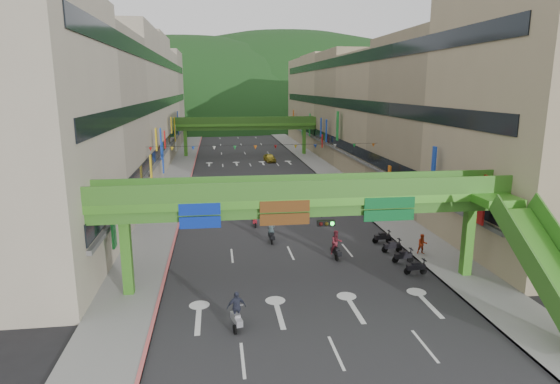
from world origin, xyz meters
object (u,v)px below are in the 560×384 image
Objects in this scene: scooter_rider_mid at (336,244)px; car_silver at (236,185)px; overpass_near at (323,209)px; pedestrian_red at (422,246)px; car_yellow at (270,158)px; scooter_rider_near at (271,232)px.

scooter_rider_mid is 0.51× the size of car_silver.
overpass_near reaches higher than car_silver.
overpass_near is 6.61× the size of car_silver.
pedestrian_red is (8.87, 4.75, -4.44)m from overpass_near.
car_silver is at bearing -113.59° from car_yellow.
car_yellow is at bearing 89.59° from scooter_rider_mid.
overpass_near reaches higher than scooter_rider_mid.
overpass_near reaches higher than pedestrian_red.
scooter_rider_near reaches higher than car_yellow.
scooter_rider_near is 11.89m from pedestrian_red.
car_silver is (-2.04, 20.25, -0.17)m from scooter_rider_near.
scooter_rider_mid is at bearing 65.84° from overpass_near.
overpass_near is at bearing -99.50° from car_yellow.
scooter_rider_near is 6.14m from scooter_rider_mid.
pedestrian_red reaches higher than car_yellow.
scooter_rider_mid is at bearing -174.03° from pedestrian_red.
pedestrian_red is at bearing -2.45° from scooter_rider_mid.
pedestrian_red is (6.28, -46.91, 0.09)m from car_yellow.
car_yellow is 2.58× the size of pedestrian_red.
pedestrian_red is at bearing -89.01° from car_yellow.
scooter_rider_near is (-2.09, 9.36, -4.34)m from overpass_near.
car_silver is (-4.13, 29.62, -4.51)m from overpass_near.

